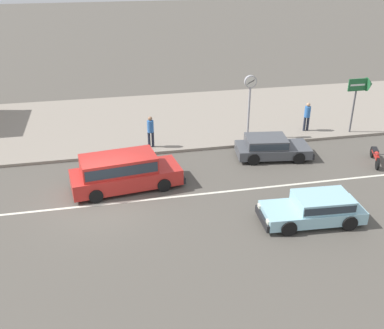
{
  "coord_description": "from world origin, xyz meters",
  "views": [
    {
      "loc": [
        0.21,
        -16.55,
        9.63
      ],
      "look_at": [
        3.99,
        1.36,
        0.8
      ],
      "focal_mm": 42.0,
      "sensor_mm": 36.0,
      "label": 1
    }
  ],
  "objects_px": {
    "street_clock": "(250,92)",
    "pedestrian_near_clock": "(307,114)",
    "arrow_signboard": "(366,87)",
    "hatchback_pale_blue_1": "(316,208)",
    "minivan_red_3": "(123,171)",
    "pedestrian_mid_kerb": "(151,129)",
    "hatchback_dark_grey_0": "(270,147)",
    "motorcycle_0": "(375,155)"
  },
  "relations": [
    {
      "from": "street_clock",
      "to": "pedestrian_near_clock",
      "type": "distance_m",
      "value": 3.98
    },
    {
      "from": "arrow_signboard",
      "to": "hatchback_pale_blue_1",
      "type": "bearing_deg",
      "value": -129.45
    },
    {
      "from": "hatchback_pale_blue_1",
      "to": "arrow_signboard",
      "type": "xyz_separation_m",
      "value": [
        6.58,
        8.0,
        2.19
      ]
    },
    {
      "from": "minivan_red_3",
      "to": "street_clock",
      "type": "height_order",
      "value": "street_clock"
    },
    {
      "from": "pedestrian_near_clock",
      "to": "pedestrian_mid_kerb",
      "type": "bearing_deg",
      "value": -176.79
    },
    {
      "from": "minivan_red_3",
      "to": "pedestrian_mid_kerb",
      "type": "distance_m",
      "value": 4.36
    },
    {
      "from": "hatchback_dark_grey_0",
      "to": "motorcycle_0",
      "type": "xyz_separation_m",
      "value": [
        4.84,
        -1.72,
        -0.16
      ]
    },
    {
      "from": "motorcycle_0",
      "to": "pedestrian_mid_kerb",
      "type": "height_order",
      "value": "pedestrian_mid_kerb"
    },
    {
      "from": "minivan_red_3",
      "to": "arrow_signboard",
      "type": "xyz_separation_m",
      "value": [
        13.67,
        3.75,
        1.93
      ]
    },
    {
      "from": "street_clock",
      "to": "arrow_signboard",
      "type": "height_order",
      "value": "street_clock"
    },
    {
      "from": "hatchback_dark_grey_0",
      "to": "hatchback_pale_blue_1",
      "type": "bearing_deg",
      "value": -94.13
    },
    {
      "from": "hatchback_pale_blue_1",
      "to": "pedestrian_near_clock",
      "type": "distance_m",
      "value": 9.5
    },
    {
      "from": "hatchback_dark_grey_0",
      "to": "hatchback_pale_blue_1",
      "type": "distance_m",
      "value": 6.0
    },
    {
      "from": "hatchback_dark_grey_0",
      "to": "pedestrian_near_clock",
      "type": "bearing_deg",
      "value": 40.56
    },
    {
      "from": "motorcycle_0",
      "to": "pedestrian_near_clock",
      "type": "bearing_deg",
      "value": 109.75
    },
    {
      "from": "hatchback_dark_grey_0",
      "to": "hatchback_pale_blue_1",
      "type": "relative_size",
      "value": 0.98
    },
    {
      "from": "hatchback_dark_grey_0",
      "to": "minivan_red_3",
      "type": "distance_m",
      "value": 7.72
    },
    {
      "from": "motorcycle_0",
      "to": "pedestrian_near_clock",
      "type": "distance_m",
      "value": 4.82
    },
    {
      "from": "street_clock",
      "to": "arrow_signboard",
      "type": "xyz_separation_m",
      "value": [
        6.54,
        -0.44,
        0.02
      ]
    },
    {
      "from": "minivan_red_3",
      "to": "arrow_signboard",
      "type": "bearing_deg",
      "value": 15.33
    },
    {
      "from": "pedestrian_mid_kerb",
      "to": "motorcycle_0",
      "type": "bearing_deg",
      "value": -20.54
    },
    {
      "from": "pedestrian_near_clock",
      "to": "pedestrian_mid_kerb",
      "type": "relative_size",
      "value": 0.99
    },
    {
      "from": "motorcycle_0",
      "to": "arrow_signboard",
      "type": "xyz_separation_m",
      "value": [
        1.31,
        3.74,
        2.35
      ]
    },
    {
      "from": "hatchback_dark_grey_0",
      "to": "motorcycle_0",
      "type": "relative_size",
      "value": 2.1
    },
    {
      "from": "hatchback_pale_blue_1",
      "to": "street_clock",
      "type": "xyz_separation_m",
      "value": [
        0.05,
        8.44,
        2.17
      ]
    },
    {
      "from": "pedestrian_mid_kerb",
      "to": "pedestrian_near_clock",
      "type": "bearing_deg",
      "value": 3.21
    },
    {
      "from": "minivan_red_3",
      "to": "pedestrian_near_clock",
      "type": "xyz_separation_m",
      "value": [
        10.75,
        4.49,
        0.27
      ]
    },
    {
      "from": "hatchback_dark_grey_0",
      "to": "pedestrian_near_clock",
      "type": "xyz_separation_m",
      "value": [
        3.23,
        2.76,
        0.53
      ]
    },
    {
      "from": "hatchback_pale_blue_1",
      "to": "minivan_red_3",
      "type": "height_order",
      "value": "minivan_red_3"
    },
    {
      "from": "minivan_red_3",
      "to": "pedestrian_mid_kerb",
      "type": "bearing_deg",
      "value": 66.51
    },
    {
      "from": "hatchback_pale_blue_1",
      "to": "street_clock",
      "type": "bearing_deg",
      "value": 89.69
    },
    {
      "from": "hatchback_dark_grey_0",
      "to": "pedestrian_near_clock",
      "type": "relative_size",
      "value": 2.38
    },
    {
      "from": "hatchback_pale_blue_1",
      "to": "minivan_red_3",
      "type": "bearing_deg",
      "value": 149.04
    },
    {
      "from": "minivan_red_3",
      "to": "motorcycle_0",
      "type": "bearing_deg",
      "value": 0.03
    },
    {
      "from": "arrow_signboard",
      "to": "minivan_red_3",
      "type": "bearing_deg",
      "value": -164.67
    },
    {
      "from": "minivan_red_3",
      "to": "motorcycle_0",
      "type": "xyz_separation_m",
      "value": [
        12.36,
        0.01,
        -0.42
      ]
    },
    {
      "from": "pedestrian_near_clock",
      "to": "minivan_red_3",
      "type": "bearing_deg",
      "value": -157.31
    },
    {
      "from": "minivan_red_3",
      "to": "pedestrian_near_clock",
      "type": "bearing_deg",
      "value": 22.69
    },
    {
      "from": "minivan_red_3",
      "to": "street_clock",
      "type": "distance_m",
      "value": 8.49
    },
    {
      "from": "minivan_red_3",
      "to": "hatchback_dark_grey_0",
      "type": "bearing_deg",
      "value": 12.96
    },
    {
      "from": "minivan_red_3",
      "to": "pedestrian_near_clock",
      "type": "distance_m",
      "value": 11.65
    },
    {
      "from": "hatchback_dark_grey_0",
      "to": "minivan_red_3",
      "type": "xyz_separation_m",
      "value": [
        -7.52,
        -1.73,
        0.26
      ]
    }
  ]
}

